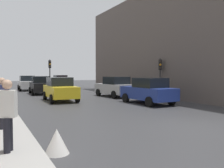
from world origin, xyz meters
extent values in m
plane|color=#38383A|center=(0.00, 0.00, 0.00)|extent=(120.00, 120.00, 0.00)
cube|color=#5B514C|center=(11.82, 10.53, 4.78)|extent=(12.00, 25.66, 9.57)
cylinder|color=#2D2D2D|center=(5.52, 9.16, 1.64)|extent=(0.12, 0.12, 3.27)
cube|color=black|center=(5.52, 9.16, 2.75)|extent=(0.36, 0.38, 0.84)
cube|color=yellow|center=(5.52, 9.16, 1.05)|extent=(0.25, 0.24, 0.24)
sphere|color=#2D231E|center=(5.42, 9.00, 3.01)|extent=(0.18, 0.18, 0.18)
sphere|color=orange|center=(5.42, 9.00, 2.75)|extent=(0.18, 0.18, 0.18)
sphere|color=#2D231E|center=(5.42, 9.00, 2.49)|extent=(0.18, 0.18, 0.18)
cylinder|color=#2D2D2D|center=(-0.86, 20.73, 1.79)|extent=(0.12, 0.12, 3.58)
cube|color=black|center=(-0.86, 20.73, 3.06)|extent=(0.25, 0.31, 0.84)
cube|color=yellow|center=(-0.86, 20.73, 1.05)|extent=(0.21, 0.17, 0.24)
sphere|color=#2D231E|center=(-0.86, 20.54, 3.32)|extent=(0.18, 0.18, 0.18)
sphere|color=orange|center=(-0.86, 20.54, 3.06)|extent=(0.18, 0.18, 0.18)
sphere|color=#2D231E|center=(-0.86, 20.54, 2.80)|extent=(0.18, 0.18, 0.18)
cube|color=silver|center=(-2.89, 23.76, 0.72)|extent=(1.95, 4.26, 0.80)
cube|color=black|center=(-2.88, 24.01, 1.44)|extent=(1.67, 2.06, 0.64)
cylinder|color=black|center=(-2.04, 22.38, 0.32)|extent=(0.24, 0.65, 0.64)
cylinder|color=black|center=(-3.84, 22.44, 0.32)|extent=(0.24, 0.65, 0.64)
cylinder|color=black|center=(-1.94, 25.07, 0.32)|extent=(0.24, 0.65, 0.64)
cylinder|color=black|center=(-3.74, 25.14, 0.32)|extent=(0.24, 0.65, 0.64)
cube|color=yellow|center=(-2.27, 10.95, 0.72)|extent=(1.93, 4.26, 0.80)
cube|color=black|center=(-2.26, 11.20, 1.44)|extent=(1.66, 2.05, 0.64)
cylinder|color=black|center=(-1.41, 9.57, 0.32)|extent=(0.24, 0.65, 0.64)
cylinder|color=black|center=(-3.21, 9.63, 0.32)|extent=(0.24, 0.65, 0.64)
cylinder|color=black|center=(-1.33, 12.27, 0.32)|extent=(0.24, 0.65, 0.64)
cylinder|color=black|center=(-3.12, 12.33, 0.32)|extent=(0.24, 0.65, 0.64)
cube|color=navy|center=(2.61, 6.73, 0.72)|extent=(1.99, 4.28, 0.80)
cube|color=black|center=(2.62, 6.48, 1.44)|extent=(1.69, 2.07, 0.64)
cylinder|color=black|center=(1.65, 8.04, 0.32)|extent=(0.25, 0.65, 0.64)
cylinder|color=black|center=(3.45, 8.12, 0.32)|extent=(0.25, 0.65, 0.64)
cylinder|color=black|center=(1.77, 5.34, 0.32)|extent=(0.25, 0.65, 0.64)
cylinder|color=black|center=(3.57, 5.42, 0.32)|extent=(0.25, 0.65, 0.64)
cube|color=red|center=(2.37, 28.76, 0.72)|extent=(1.83, 4.21, 0.80)
cube|color=black|center=(2.37, 28.51, 1.44)|extent=(1.62, 2.01, 0.64)
cylinder|color=black|center=(1.49, 30.11, 0.32)|extent=(0.23, 0.64, 0.64)
cylinder|color=black|center=(3.28, 30.10, 0.32)|extent=(0.23, 0.64, 0.64)
cylinder|color=black|center=(1.46, 27.41, 0.32)|extent=(0.23, 0.64, 0.64)
cylinder|color=black|center=(3.26, 27.40, 0.32)|extent=(0.23, 0.64, 0.64)
cube|color=#BCBCC1|center=(2.86, 12.09, 0.72)|extent=(2.12, 4.33, 0.80)
cube|color=black|center=(2.88, 11.84, 1.44)|extent=(1.75, 2.12, 0.64)
cylinder|color=black|center=(1.86, 13.37, 0.32)|extent=(0.27, 0.66, 0.64)
cylinder|color=black|center=(3.65, 13.51, 0.32)|extent=(0.27, 0.66, 0.64)
cylinder|color=black|center=(2.07, 10.68, 0.32)|extent=(0.27, 0.66, 0.64)
cylinder|color=black|center=(3.86, 10.82, 0.32)|extent=(0.27, 0.66, 0.64)
cube|color=black|center=(-2.41, 17.85, 0.72)|extent=(2.03, 4.29, 0.80)
cube|color=black|center=(-2.39, 18.10, 1.44)|extent=(1.71, 2.08, 0.64)
cylinder|color=black|center=(-1.58, 16.45, 0.32)|extent=(0.25, 0.65, 0.64)
cylinder|color=black|center=(-3.38, 16.55, 0.32)|extent=(0.25, 0.65, 0.64)
cylinder|color=black|center=(-1.43, 19.15, 0.32)|extent=(0.25, 0.65, 0.64)
cylinder|color=black|center=(-3.23, 19.25, 0.32)|extent=(0.25, 0.65, 0.64)
cylinder|color=black|center=(-6.57, -0.47, 0.58)|extent=(0.16, 0.16, 0.85)
cylinder|color=black|center=(-6.64, -0.65, 0.58)|extent=(0.16, 0.16, 0.85)
cube|color=silver|center=(-6.61, -0.56, 1.34)|extent=(0.47, 0.39, 0.66)
sphere|color=tan|center=(-6.61, -0.56, 1.81)|extent=(0.24, 0.24, 0.24)
cylinder|color=black|center=(-6.57, 2.33, 0.58)|extent=(0.16, 0.16, 0.85)
cylinder|color=black|center=(-6.64, 2.14, 0.58)|extent=(0.16, 0.16, 0.85)
cube|color=navy|center=(-6.60, 2.24, 1.34)|extent=(0.47, 0.39, 0.66)
sphere|color=tan|center=(-6.60, 2.24, 1.81)|extent=(0.24, 0.24, 0.24)
cone|color=silver|center=(-5.47, -0.78, 0.33)|extent=(0.64, 0.64, 0.65)
camera|label=1|loc=(-7.00, -7.00, 2.09)|focal=39.41mm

